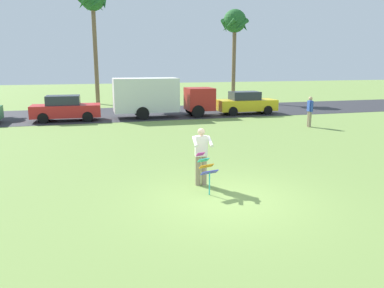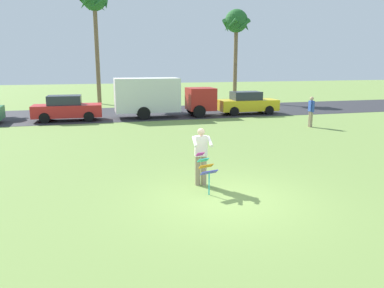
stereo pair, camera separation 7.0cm
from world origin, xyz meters
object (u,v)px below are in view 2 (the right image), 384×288
at_px(person_kite_flyer, 201,154).
at_px(parked_car_yellow, 247,103).
at_px(kite_held, 206,167).
at_px(person_walker_near, 311,111).
at_px(parked_truck_red_cab, 159,96).
at_px(palm_tree_centre_far, 236,25).
at_px(palm_tree_right_near, 95,4).
at_px(parked_car_red, 67,109).

xyz_separation_m(person_kite_flyer, parked_car_yellow, (7.83, 14.59, -0.18)).
distance_m(kite_held, person_walker_near, 12.88).
relative_size(parked_truck_red_cab, person_walker_near, 3.89).
bearing_deg(parked_car_yellow, palm_tree_centre_far, 73.79).
height_order(person_kite_flyer, palm_tree_right_near, palm_tree_right_near).
bearing_deg(kite_held, palm_tree_centre_far, 66.59).
xyz_separation_m(person_kite_flyer, palm_tree_right_near, (-2.17, 24.50, 7.54)).
relative_size(parked_car_red, palm_tree_centre_far, 0.50).
bearing_deg(parked_car_yellow, person_kite_flyer, -118.23).
bearing_deg(kite_held, parked_truck_red_cab, 84.30).
bearing_deg(person_walker_near, parked_truck_red_cab, 140.73).
bearing_deg(kite_held, palm_tree_right_near, 94.77).
xyz_separation_m(parked_truck_red_cab, palm_tree_right_near, (-3.63, 9.91, 7.08)).
xyz_separation_m(kite_held, parked_truck_red_cab, (1.53, 15.30, 0.66)).
bearing_deg(parked_truck_red_cab, person_walker_near, -39.27).
bearing_deg(palm_tree_right_near, person_walker_near, -55.16).
distance_m(parked_truck_red_cab, person_walker_near, 9.81).
bearing_deg(parked_car_red, person_walker_near, -24.67).
distance_m(parked_car_red, parked_truck_red_cab, 5.96).
bearing_deg(person_walker_near, person_kite_flyer, -137.15).
relative_size(parked_car_yellow, palm_tree_centre_far, 0.50).
xyz_separation_m(parked_truck_red_cab, parked_car_yellow, (6.38, 0.00, -0.64)).
bearing_deg(palm_tree_centre_far, parked_car_red, -148.92).
relative_size(parked_car_yellow, person_walker_near, 2.46).
height_order(parked_car_red, parked_truck_red_cab, parked_truck_red_cab).
xyz_separation_m(person_kite_flyer, parked_truck_red_cab, (1.46, 14.59, 0.46)).
distance_m(person_kite_flyer, kite_held, 0.74).
relative_size(kite_held, parked_car_red, 0.26).
distance_m(person_kite_flyer, palm_tree_right_near, 25.72).
distance_m(parked_car_yellow, person_walker_near, 6.32).
xyz_separation_m(palm_tree_right_near, palm_tree_centre_far, (12.62, -0.92, -1.46)).
relative_size(parked_car_red, person_walker_near, 2.46).
bearing_deg(person_kite_flyer, palm_tree_right_near, 95.07).
relative_size(kite_held, parked_truck_red_cab, 0.17).
relative_size(palm_tree_right_near, person_walker_near, 5.80).
relative_size(parked_car_red, palm_tree_right_near, 0.42).
xyz_separation_m(parked_car_yellow, palm_tree_centre_far, (2.61, 8.99, 6.26)).
height_order(palm_tree_right_near, person_walker_near, palm_tree_right_near).
relative_size(person_kite_flyer, parked_car_yellow, 0.41).
relative_size(person_kite_flyer, parked_truck_red_cab, 0.26).
bearing_deg(person_kite_flyer, person_walker_near, 42.85).
bearing_deg(parked_truck_red_cab, parked_car_red, 179.98).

